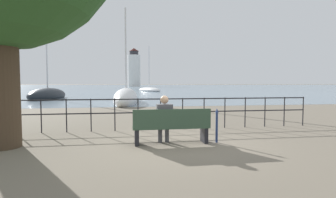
% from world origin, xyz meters
% --- Properties ---
extents(ground_plane, '(1000.00, 1000.00, 0.00)m').
position_xyz_m(ground_plane, '(0.00, 0.00, 0.00)').
color(ground_plane, '#706656').
extents(harbor_water, '(600.00, 300.00, 0.01)m').
position_xyz_m(harbor_water, '(0.00, 160.59, 0.00)').
color(harbor_water, slate).
rests_on(harbor_water, ground_plane).
extents(park_bench, '(1.95, 0.45, 0.90)m').
position_xyz_m(park_bench, '(0.00, -0.06, 0.44)').
color(park_bench, '#334C38').
rests_on(park_bench, ground_plane).
extents(seated_person_left, '(0.40, 0.35, 1.23)m').
position_xyz_m(seated_person_left, '(-0.17, 0.01, 0.67)').
color(seated_person_left, '#4C4C51').
rests_on(seated_person_left, ground_plane).
extents(promenade_railing, '(10.48, 0.04, 1.05)m').
position_xyz_m(promenade_railing, '(-0.00, 2.05, 0.69)').
color(promenade_railing, black).
rests_on(promenade_railing, ground_plane).
extents(closed_umbrella, '(0.09, 0.09, 0.89)m').
position_xyz_m(closed_umbrella, '(1.18, -0.09, 0.50)').
color(closed_umbrella, navy).
rests_on(closed_umbrella, ground_plane).
extents(sailboat_0, '(2.37, 8.52, 7.85)m').
position_xyz_m(sailboat_0, '(-1.13, 14.17, 0.36)').
color(sailboat_0, white).
rests_on(sailboat_0, ground_plane).
extents(sailboat_1, '(4.82, 7.54, 8.91)m').
position_xyz_m(sailboat_1, '(3.22, 43.45, 0.28)').
color(sailboat_1, white).
rests_on(sailboat_1, ground_plane).
extents(sailboat_2, '(3.34, 7.22, 9.93)m').
position_xyz_m(sailboat_2, '(-8.91, 21.33, 0.34)').
color(sailboat_2, black).
rests_on(sailboat_2, ground_plane).
extents(harbor_lighthouse, '(6.14, 6.14, 18.93)m').
position_xyz_m(harbor_lighthouse, '(2.86, 124.53, 8.80)').
color(harbor_lighthouse, white).
rests_on(harbor_lighthouse, ground_plane).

